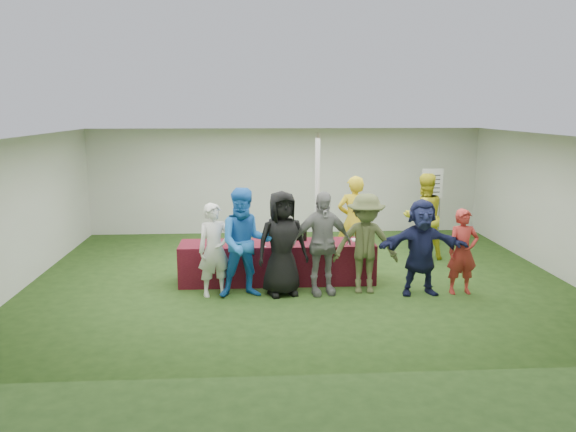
{
  "coord_description": "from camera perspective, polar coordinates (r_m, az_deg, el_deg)",
  "views": [
    {
      "loc": [
        -0.83,
        -10.33,
        3.21
      ],
      "look_at": [
        -0.2,
        -0.22,
        1.25
      ],
      "focal_mm": 35.0,
      "sensor_mm": 36.0,
      "label": 1
    }
  ],
  "objects": [
    {
      "name": "tent",
      "position": [
        11.75,
        2.99,
        1.83
      ],
      "size": [
        10.0,
        10.0,
        10.0
      ],
      "color": "white",
      "rests_on": "ground"
    },
    {
      "name": "ground",
      "position": [
        10.85,
        1.0,
        -6.26
      ],
      "size": [
        60.0,
        60.0,
        0.0
      ],
      "primitive_type": "plane",
      "color": "#284719",
      "rests_on": "ground"
    },
    {
      "name": "water_bottle",
      "position": [
        10.47,
        -0.47,
        -2.05
      ],
      "size": [
        0.07,
        0.07,
        0.23
      ],
      "color": "silver",
      "rests_on": "serving_table"
    },
    {
      "name": "customer_3",
      "position": [
        9.72,
        3.44,
        -2.77
      ],
      "size": [
        1.13,
        0.64,
        1.81
      ],
      "primitive_type": "imported",
      "rotation": [
        0.0,
        0.0,
        0.19
      ],
      "color": "gray",
      "rests_on": "ground"
    },
    {
      "name": "customer_1",
      "position": [
        9.57,
        -4.37,
        -2.76
      ],
      "size": [
        0.99,
        0.81,
        1.89
      ],
      "primitive_type": "imported",
      "rotation": [
        0.0,
        0.0,
        0.11
      ],
      "color": "blue",
      "rests_on": "ground"
    },
    {
      "name": "customer_2",
      "position": [
        9.67,
        -0.6,
        -2.79
      ],
      "size": [
        1.01,
        0.78,
        1.82
      ],
      "primitive_type": "imported",
      "rotation": [
        0.0,
        0.0,
        0.25
      ],
      "color": "black",
      "rests_on": "ground"
    },
    {
      "name": "wine_bottles",
      "position": [
        10.55,
        1.84,
        -1.86
      ],
      "size": [
        0.65,
        0.15,
        0.32
      ],
      "color": "black",
      "rests_on": "serving_table"
    },
    {
      "name": "serving_table",
      "position": [
        10.51,
        -1.09,
        -4.7
      ],
      "size": [
        3.6,
        0.8,
        0.75
      ],
      "primitive_type": "cube",
      "color": "maroon",
      "rests_on": "ground"
    },
    {
      "name": "customer_4",
      "position": [
        9.87,
        7.87,
        -2.8
      ],
      "size": [
        1.19,
        0.74,
        1.76
      ],
      "primitive_type": "imported",
      "rotation": [
        0.0,
        0.0,
        -0.08
      ],
      "color": "#4A512C",
      "rests_on": "ground"
    },
    {
      "name": "wine_list_sign",
      "position": [
        13.68,
        14.42,
        2.64
      ],
      "size": [
        0.5,
        0.03,
        1.8
      ],
      "color": "slate",
      "rests_on": "ground"
    },
    {
      "name": "customer_5",
      "position": [
        9.96,
        13.38,
        -3.11
      ],
      "size": [
        1.56,
        0.51,
        1.68
      ],
      "primitive_type": "imported",
      "rotation": [
        0.0,
        0.0,
        0.01
      ],
      "color": "#181D44",
      "rests_on": "ground"
    },
    {
      "name": "wine_glasses",
      "position": [
        10.12,
        -2.94,
        -2.47
      ],
      "size": [
        2.7,
        0.14,
        0.16
      ],
      "color": "silver",
      "rests_on": "serving_table"
    },
    {
      "name": "customer_0",
      "position": [
        9.72,
        -7.48,
        -3.44
      ],
      "size": [
        0.69,
        0.57,
        1.62
      ],
      "primitive_type": "imported",
      "rotation": [
        0.0,
        0.0,
        0.37
      ],
      "color": "white",
      "rests_on": "ground"
    },
    {
      "name": "customer_6",
      "position": [
        10.22,
        17.32,
        -3.48
      ],
      "size": [
        0.56,
        0.38,
        1.5
      ],
      "primitive_type": "imported",
      "rotation": [
        0.0,
        0.0,
        0.05
      ],
      "color": "#AB2B27",
      "rests_on": "ground"
    },
    {
      "name": "staff_back",
      "position": [
        12.3,
        13.61,
        -0.05
      ],
      "size": [
        1.01,
        0.85,
        1.86
      ],
      "primitive_type": "imported",
      "rotation": [
        0.0,
        0.0,
        3.32
      ],
      "color": "gold",
      "rests_on": "ground"
    },
    {
      "name": "dump_bucket",
      "position": [
        10.37,
        7.9,
        -2.36
      ],
      "size": [
        0.26,
        0.26,
        0.18
      ],
      "primitive_type": "cylinder",
      "color": "slate",
      "rests_on": "serving_table"
    },
    {
      "name": "bar_towel",
      "position": [
        10.63,
        7.2,
        -2.43
      ],
      "size": [
        0.25,
        0.18,
        0.03
      ],
      "primitive_type": "cube",
      "color": "white",
      "rests_on": "serving_table"
    },
    {
      "name": "staff_pourer",
      "position": [
        11.53,
        6.73,
        -0.51
      ],
      "size": [
        0.73,
        0.52,
        1.87
      ],
      "primitive_type": "imported",
      "rotation": [
        0.0,
        0.0,
        3.03
      ],
      "color": "gold",
      "rests_on": "ground"
    }
  ]
}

